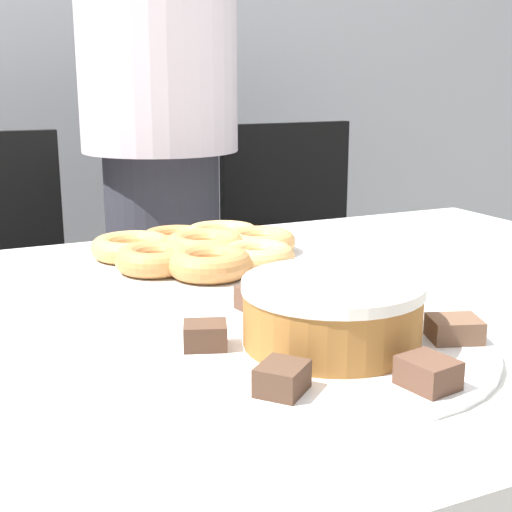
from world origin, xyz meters
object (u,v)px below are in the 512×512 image
at_px(office_chair_right, 313,302).
at_px(plate_donuts, 205,262).
at_px(plate_cake, 331,348).
at_px(frosted_cake, 332,312).
at_px(person_standing, 160,132).

bearing_deg(office_chair_right, plate_donuts, -136.29).
bearing_deg(plate_cake, frosted_cake, 63.43).
relative_size(plate_cake, plate_donuts, 0.87).
bearing_deg(person_standing, frosted_cake, -97.48).
bearing_deg(plate_donuts, office_chair_right, 47.65).
height_order(plate_cake, plate_donuts, same).
xyz_separation_m(plate_donuts, frosted_cake, (-0.01, -0.40, 0.04)).
relative_size(plate_donuts, frosted_cake, 2.07).
relative_size(person_standing, frosted_cake, 8.86).
xyz_separation_m(plate_cake, frosted_cake, (0.00, 0.00, 0.04)).
bearing_deg(plate_cake, plate_donuts, 88.43).
bearing_deg(office_chair_right, person_standing, 174.94).
height_order(person_standing, plate_donuts, person_standing).
xyz_separation_m(person_standing, plate_cake, (-0.13, -0.99, -0.16)).
height_order(person_standing, frosted_cake, person_standing).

